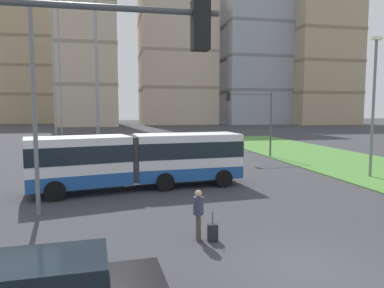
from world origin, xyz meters
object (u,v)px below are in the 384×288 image
traffic_light_near_left (50,123)px  traffic_light_far_right (256,112)px  rolling_suitcase (213,232)px  apartment_tower_centre (176,39)px  streetlight_left (34,98)px  apartment_tower_east (316,50)px  pedestrian_crossing (198,211)px  apartment_tower_eastcentre (257,61)px  streetlight_median (374,101)px  apartment_tower_westcentre (88,48)px  apartment_tower_west (30,55)px  articulated_bus (139,159)px

traffic_light_near_left → traffic_light_far_right: bearing=61.9°
rolling_suitcase → apartment_tower_centre: apartment_tower_centre is taller
streetlight_left → apartment_tower_east: 100.70m
pedestrian_crossing → apartment_tower_eastcentre: size_ratio=0.05×
rolling_suitcase → traffic_light_far_right: (9.20, 19.33, 3.81)m
rolling_suitcase → streetlight_median: streetlight_median is taller
rolling_suitcase → apartment_tower_centre: 97.20m
apartment_tower_westcentre → apartment_tower_centre: apartment_tower_centre is taller
streetlight_left → streetlight_median: bearing=12.8°
apartment_tower_westcentre → apartment_tower_eastcentre: bearing=3.9°
streetlight_median → pedestrian_crossing: bearing=-147.2°
apartment_tower_westcentre → apartment_tower_west: bearing=130.5°
apartment_tower_westcentre → apartment_tower_centre: size_ratio=0.80×
apartment_tower_west → apartment_tower_east: (80.93, -22.88, 0.57)m
streetlight_median → apartment_tower_east: apartment_tower_east is taller
rolling_suitcase → streetlight_left: bearing=145.2°
traffic_light_near_left → apartment_tower_centre: bearing=79.5°
apartment_tower_centre → apartment_tower_east: size_ratio=1.17×
rolling_suitcase → apartment_tower_eastcentre: (37.16, 88.84, 17.76)m
articulated_bus → traffic_light_near_left: traffic_light_near_left is taller
traffic_light_near_left → apartment_tower_centre: size_ratio=0.13×
traffic_light_near_left → streetlight_median: bearing=40.4°
articulated_bus → traffic_light_far_right: 15.56m
apartment_tower_westcentre → apartment_tower_east: size_ratio=0.94×
apartment_tower_eastcentre → apartment_tower_west: bearing=164.4°
articulated_bus → apartment_tower_east: size_ratio=0.29×
apartment_tower_centre → apartment_tower_eastcentre: 24.20m
pedestrian_crossing → traffic_light_far_right: (9.65, 19.13, 3.12)m
traffic_light_far_right → traffic_light_near_left: bearing=-118.1°
pedestrian_crossing → apartment_tower_east: (53.48, 83.98, 19.78)m
rolling_suitcase → traffic_light_near_left: 8.06m
apartment_tower_centre → apartment_tower_eastcentre: (23.01, -4.31, -6.13)m
apartment_tower_centre → rolling_suitcase: bearing=-98.6°
streetlight_left → streetlight_median: streetlight_median is taller
articulated_bus → apartment_tower_westcentre: apartment_tower_westcentre is taller
pedestrian_crossing → apartment_tower_eastcentre: (37.61, 88.64, 17.08)m
traffic_light_near_left → apartment_tower_eastcentre: apartment_tower_eastcentre is taller
apartment_tower_centre → apartment_tower_eastcentre: size_ratio=1.34×
apartment_tower_eastcentre → rolling_suitcase: bearing=-112.7°
traffic_light_far_right → apartment_tower_east: bearing=55.9°
streetlight_left → apartment_tower_east: size_ratio=0.21×
apartment_tower_west → apartment_tower_east: apartment_tower_east is taller
apartment_tower_eastcentre → pedestrian_crossing: bearing=-113.0°
rolling_suitcase → traffic_light_near_left: bearing=-126.0°
traffic_light_far_right → streetlight_median: bearing=-70.1°
traffic_light_near_left → rolling_suitcase: bearing=54.0°
traffic_light_near_left → streetlight_left: bearing=102.7°
traffic_light_far_right → apartment_tower_westcentre: bearing=105.9°
traffic_light_far_right → apartment_tower_westcentre: apartment_tower_westcentre is taller
traffic_light_far_right → apartment_tower_eastcentre: (27.96, 69.51, 13.95)m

